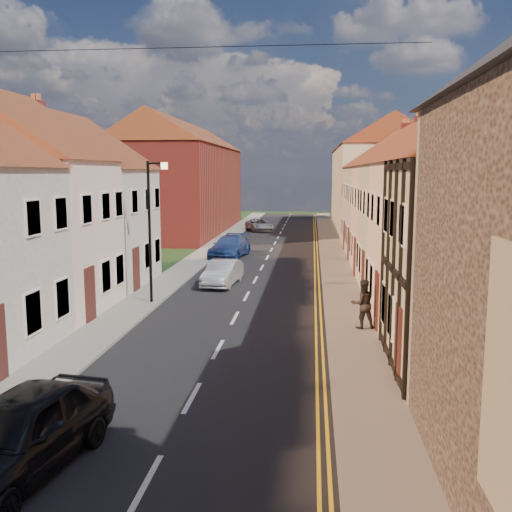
{
  "coord_description": "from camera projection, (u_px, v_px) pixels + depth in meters",
  "views": [
    {
      "loc": [
        2.96,
        -3.48,
        5.64
      ],
      "look_at": [
        0.36,
        22.82,
        1.77
      ],
      "focal_mm": 40.0,
      "sensor_mm": 36.0,
      "label": 1
    }
  ],
  "objects": [
    {
      "name": "car_distant",
      "position": [
        259.0,
        225.0,
        55.27
      ],
      "size": [
        3.32,
        4.71,
        1.19
      ],
      "primitive_type": "imported",
      "rotation": [
        0.0,
        0.0,
        0.35
      ],
      "color": "#929398",
      "rests_on": "ground"
    },
    {
      "name": "cottage_r_cream_mid",
      "position": [
        451.0,
        198.0,
        26.11
      ],
      "size": [
        8.3,
        5.2,
        9.0
      ],
      "color": "#B8B59A",
      "rests_on": "ground"
    },
    {
      "name": "pavement_left",
      "position": [
        190.0,
        266.0,
        34.49
      ],
      "size": [
        1.8,
        90.0,
        0.12
      ],
      "primitive_type": "cube",
      "color": "slate",
      "rests_on": "ground"
    },
    {
      "name": "cottage_l_pink",
      "position": [
        65.0,
        198.0,
        28.28
      ],
      "size": [
        8.3,
        6.3,
        8.8
      ],
      "color": "beige",
      "rests_on": "ground"
    },
    {
      "name": "road",
      "position": [
        262.0,
        268.0,
        34.07
      ],
      "size": [
        7.0,
        90.0,
        0.02
      ],
      "primitive_type": "cube",
      "color": "black",
      "rests_on": "ground"
    },
    {
      "name": "car_mid",
      "position": [
        223.0,
        273.0,
        28.73
      ],
      "size": [
        1.71,
        3.97,
        1.27
      ],
      "primitive_type": "imported",
      "rotation": [
        0.0,
        0.0,
        -0.1
      ],
      "color": "#B7B9BF",
      "rests_on": "ground"
    },
    {
      "name": "cottage_r_white_far",
      "position": [
        411.0,
        191.0,
        36.74
      ],
      "size": [
        8.3,
        5.2,
        9.0
      ],
      "color": "beige",
      "rests_on": "ground"
    },
    {
      "name": "block_right_far",
      "position": [
        376.0,
        176.0,
        57.01
      ],
      "size": [
        8.3,
        24.2,
        10.5
      ],
      "color": "#B8B59A",
      "rests_on": "ground"
    },
    {
      "name": "lamppost",
      "position": [
        151.0,
        223.0,
        24.08
      ],
      "size": [
        0.88,
        0.15,
        6.0
      ],
      "color": "black",
      "rests_on": "pavement_left"
    },
    {
      "name": "block_left_far",
      "position": [
        183.0,
        176.0,
        53.9
      ],
      "size": [
        8.3,
        24.2,
        10.5
      ],
      "color": "maroon",
      "rests_on": "ground"
    },
    {
      "name": "pavement_right",
      "position": [
        336.0,
        268.0,
        33.63
      ],
      "size": [
        1.8,
        90.0,
        0.12
      ],
      "primitive_type": "cube",
      "color": "slate",
      "rests_on": "ground"
    },
    {
      "name": "car_near",
      "position": [
        19.0,
        433.0,
        10.69
      ],
      "size": [
        2.55,
        4.88,
        1.58
      ],
      "primitive_type": "imported",
      "rotation": [
        0.0,
        0.0,
        -0.15
      ],
      "color": "black",
      "rests_on": "ground"
    },
    {
      "name": "cottage_l_brick_mid",
      "position": [
        2.0,
        201.0,
        22.55
      ],
      "size": [
        8.3,
        5.7,
        9.1
      ],
      "color": "beige",
      "rests_on": "ground"
    },
    {
      "name": "cottage_r_pink",
      "position": [
        428.0,
        194.0,
        31.43
      ],
      "size": [
        8.3,
        6.0,
        9.0
      ],
      "color": "beige",
      "rests_on": "ground"
    },
    {
      "name": "pedestrian_right",
      "position": [
        363.0,
        304.0,
        20.3
      ],
      "size": [
        1.0,
        0.86,
        1.77
      ],
      "primitive_type": "imported",
      "rotation": [
        0.0,
        0.0,
        3.39
      ],
      "color": "black",
      "rests_on": "pavement_right"
    },
    {
      "name": "car_far",
      "position": [
        230.0,
        247.0,
        38.15
      ],
      "size": [
        2.62,
        5.16,
        1.44
      ],
      "primitive_type": "imported",
      "rotation": [
        0.0,
        0.0,
        -0.13
      ],
      "color": "navy",
      "rests_on": "ground"
    },
    {
      "name": "cottage_r_cream_far",
      "position": [
        399.0,
        189.0,
        42.06
      ],
      "size": [
        8.3,
        6.0,
        9.0
      ],
      "color": "#B8B59A",
      "rests_on": "ground"
    },
    {
      "name": "cottage_r_white_near",
      "position": [
        487.0,
        205.0,
        20.79
      ],
      "size": [
        8.3,
        6.0,
        9.0
      ],
      "color": "beige",
      "rests_on": "ground"
    }
  ]
}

